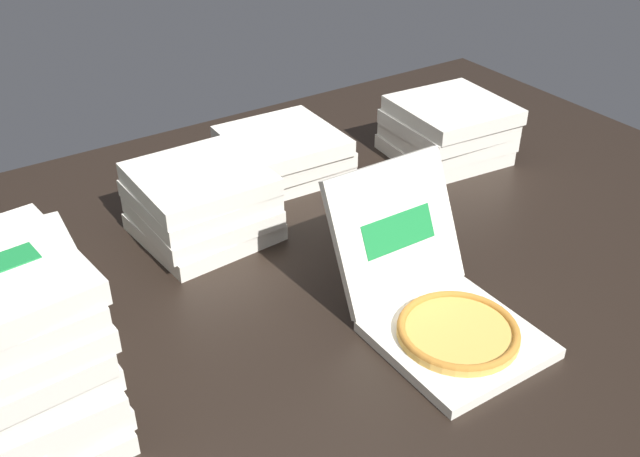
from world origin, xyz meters
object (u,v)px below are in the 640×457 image
object	(u,v)px
pizza_stack_right_near	(201,203)
pizza_stack_left_far	(0,361)
pizza_stack_left_near	(5,287)
pizza_stack_right_far	(448,130)
pizza_stack_center_near	(284,153)
open_pizza_box	(438,303)

from	to	relation	value
pizza_stack_right_near	pizza_stack_left_far	distance (m)	0.85
pizza_stack_left_near	pizza_stack_right_far	distance (m)	1.54
pizza_stack_center_near	pizza_stack_left_near	distance (m)	1.02
pizza_stack_right_near	pizza_stack_right_far	distance (m)	0.95
pizza_stack_right_near	pizza_stack_right_far	world-z (taller)	same
pizza_stack_center_near	open_pizza_box	bearing A→B (deg)	-96.82
pizza_stack_left_far	pizza_stack_right_far	bearing A→B (deg)	17.06
pizza_stack_center_near	pizza_stack_left_far	world-z (taller)	pizza_stack_left_far
open_pizza_box	pizza_stack_right_near	xyz separation A→B (m)	(-0.29, 0.72, 0.03)
open_pizza_box	pizza_stack_right_near	bearing A→B (deg)	112.03
pizza_stack_left_near	pizza_stack_right_near	bearing A→B (deg)	6.66
open_pizza_box	pizza_stack_right_far	xyz separation A→B (m)	(0.66, 0.71, 0.03)
open_pizza_box	pizza_stack_left_near	distance (m)	1.09
pizza_stack_right_far	open_pizza_box	bearing A→B (deg)	-133.04
pizza_stack_left_near	pizza_stack_right_far	size ratio (longest dim) A/B	1.03
pizza_stack_right_near	pizza_stack_left_far	bearing A→B (deg)	-142.65
open_pizza_box	pizza_stack_right_near	size ratio (longest dim) A/B	1.33
pizza_stack_right_near	pizza_stack_right_far	bearing A→B (deg)	-0.69
pizza_stack_left_near	pizza_stack_right_far	xyz separation A→B (m)	(1.54, 0.06, 0.03)
pizza_stack_left_far	pizza_stack_left_near	distance (m)	0.47
open_pizza_box	pizza_stack_center_near	size ratio (longest dim) A/B	1.33
pizza_stack_right_near	pizza_stack_left_far	world-z (taller)	pizza_stack_left_far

